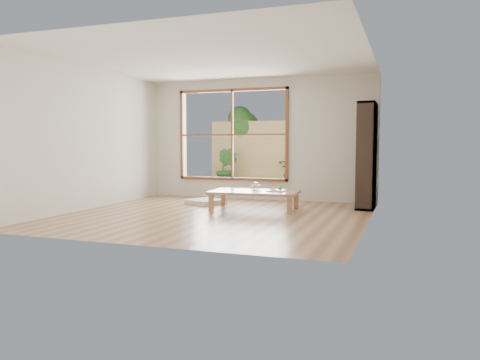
% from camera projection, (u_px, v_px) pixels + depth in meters
% --- Properties ---
extents(ground, '(5.00, 5.00, 0.00)m').
position_uv_depth(ground, '(215.00, 215.00, 7.91)').
color(ground, tan).
rests_on(ground, ground).
extents(low_table, '(1.64, 1.00, 0.35)m').
position_uv_depth(low_table, '(254.00, 193.00, 8.55)').
color(low_table, '#A97752').
rests_on(low_table, ground).
extents(floor_cushion, '(0.81, 0.81, 0.09)m').
position_uv_depth(floor_cushion, '(206.00, 202.00, 9.38)').
color(floor_cushion, silver).
rests_on(floor_cushion, ground).
extents(bookshelf, '(0.31, 0.88, 1.96)m').
position_uv_depth(bookshelf, '(367.00, 156.00, 8.71)').
color(bookshelf, black).
rests_on(bookshelf, ground).
extents(glass_tall, '(0.09, 0.09, 0.16)m').
position_uv_depth(glass_tall, '(256.00, 187.00, 8.46)').
color(glass_tall, silver).
rests_on(glass_tall, low_table).
extents(glass_mid, '(0.07, 0.07, 0.10)m').
position_uv_depth(glass_mid, '(258.00, 188.00, 8.63)').
color(glass_mid, silver).
rests_on(glass_mid, low_table).
extents(glass_short, '(0.08, 0.08, 0.10)m').
position_uv_depth(glass_short, '(255.00, 187.00, 8.68)').
color(glass_short, silver).
rests_on(glass_short, low_table).
extents(glass_small, '(0.05, 0.05, 0.07)m').
position_uv_depth(glass_small, '(252.00, 188.00, 8.66)').
color(glass_small, silver).
rests_on(glass_small, low_table).
extents(food_tray, '(0.30, 0.22, 0.09)m').
position_uv_depth(food_tray, '(277.00, 190.00, 8.42)').
color(food_tray, white).
rests_on(food_tray, low_table).
extents(deck, '(2.80, 2.00, 0.05)m').
position_uv_depth(deck, '(249.00, 193.00, 11.45)').
color(deck, '#373028').
rests_on(deck, ground).
extents(garden_bench, '(1.14, 0.45, 0.35)m').
position_uv_depth(garden_bench, '(228.00, 181.00, 11.11)').
color(garden_bench, black).
rests_on(garden_bench, deck).
extents(bamboo_fence, '(2.80, 0.06, 1.80)m').
position_uv_depth(bamboo_fence, '(261.00, 155.00, 12.32)').
color(bamboo_fence, '#D4B86C').
rests_on(bamboo_fence, ground).
extents(shrub_right, '(1.10, 1.04, 0.96)m').
position_uv_depth(shrub_right, '(296.00, 171.00, 11.82)').
color(shrub_right, '#2F6625').
rests_on(shrub_right, deck).
extents(shrub_left, '(0.67, 0.58, 1.07)m').
position_uv_depth(shrub_left, '(227.00, 168.00, 12.21)').
color(shrub_left, '#2F6625').
rests_on(shrub_left, deck).
extents(garden_tree, '(1.04, 0.85, 2.22)m').
position_uv_depth(garden_tree, '(241.00, 128.00, 12.77)').
color(garden_tree, '#4C3D2D').
rests_on(garden_tree, ground).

